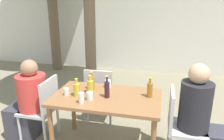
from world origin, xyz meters
TOP-DOWN VIEW (x-y plane):
  - cafe_building_wall at (0.00, 3.59)m, footprint 10.00×0.08m
  - dining_table_front at (0.00, 0.00)m, footprint 1.35×0.80m
  - patio_chair_0 at (-0.91, 0.00)m, footprint 0.44×0.44m
  - patio_chair_1 at (0.91, 0.00)m, footprint 0.44×0.44m
  - patio_chair_2 at (-0.27, 0.63)m, footprint 0.44×0.44m
  - person_seated_0 at (-1.14, -0.00)m, footprint 0.60×0.40m
  - person_seated_1 at (1.14, -0.00)m, footprint 0.58×0.36m
  - wine_bottle_0 at (0.02, -0.04)m, footprint 0.06×0.06m
  - amber_bottle_1 at (0.53, 0.10)m, footprint 0.07×0.07m
  - oil_cruet_2 at (-0.36, -0.08)m, footprint 0.08×0.08m
  - amber_bottle_3 at (-0.25, 0.17)m, footprint 0.08×0.08m
  - oil_cruet_4 at (-0.23, 0.05)m, footprint 0.08×0.08m
  - drinking_glass_0 at (-0.24, -0.25)m, footprint 0.07×0.07m
  - drinking_glass_1 at (-0.05, 0.28)m, footprint 0.08×0.08m
  - drinking_glass_2 at (-0.17, -0.14)m, footprint 0.08×0.08m
  - drinking_glass_3 at (-0.50, -0.09)m, footprint 0.07×0.07m

SIDE VIEW (x-z plane):
  - patio_chair_0 at x=-0.91m, z-range 0.07..0.99m
  - patio_chair_1 at x=0.91m, z-range 0.07..0.99m
  - patio_chair_2 at x=-0.27m, z-range 0.07..0.99m
  - person_seated_0 at x=-1.14m, z-range -0.05..1.12m
  - person_seated_1 at x=1.14m, z-range -0.06..1.21m
  - dining_table_front at x=0.00m, z-range 0.29..1.06m
  - drinking_glass_3 at x=-0.50m, z-range 0.77..0.86m
  - drinking_glass_2 at x=-0.17m, z-range 0.77..0.87m
  - drinking_glass_1 at x=-0.05m, z-range 0.77..0.88m
  - drinking_glass_0 at x=-0.24m, z-range 0.77..0.90m
  - oil_cruet_2 at x=-0.36m, z-range 0.74..0.98m
  - oil_cruet_4 at x=-0.23m, z-range 0.74..0.99m
  - amber_bottle_3 at x=-0.25m, z-range 0.74..0.99m
  - amber_bottle_1 at x=0.53m, z-range 0.74..1.00m
  - wine_bottle_0 at x=0.02m, z-range 0.74..1.02m
  - cafe_building_wall at x=0.00m, z-range 0.00..2.80m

